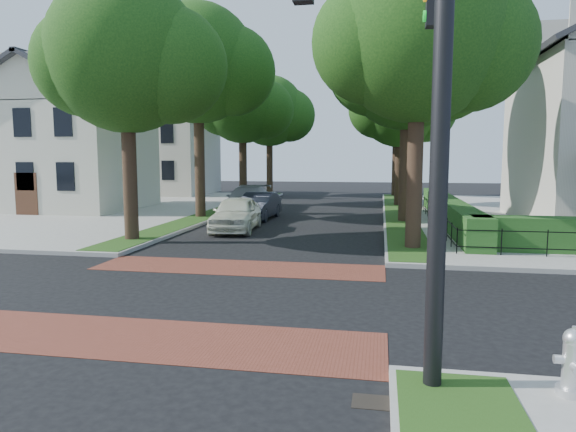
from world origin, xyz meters
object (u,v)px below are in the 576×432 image
object	(u,v)px
traffic_signal	(425,64)
parked_car_middle	(259,206)
parked_car_rear	(248,200)
parked_car_front	(236,214)
fire_hydrant	(573,363)

from	to	relation	value
traffic_signal	parked_car_middle	world-z (taller)	traffic_signal
parked_car_middle	parked_car_rear	distance (m)	2.67
parked_car_front	parked_car_middle	world-z (taller)	parked_car_front
traffic_signal	parked_car_front	bearing A→B (deg)	115.02
parked_car_middle	parked_car_rear	world-z (taller)	parked_car_rear
parked_car_middle	parked_car_front	bearing A→B (deg)	-87.79
parked_car_middle	parked_car_rear	size ratio (longest dim) A/B	0.78
parked_car_front	parked_car_rear	world-z (taller)	parked_car_rear
parked_car_front	parked_car_middle	bearing A→B (deg)	85.52
traffic_signal	parked_car_front	size ratio (longest dim) A/B	1.69
fire_hydrant	parked_car_middle	bearing A→B (deg)	109.00
traffic_signal	parked_car_middle	distance (m)	21.61
traffic_signal	parked_car_rear	world-z (taller)	traffic_signal
parked_car_rear	fire_hydrant	world-z (taller)	parked_car_rear
fire_hydrant	traffic_signal	bearing A→B (deg)	168.93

